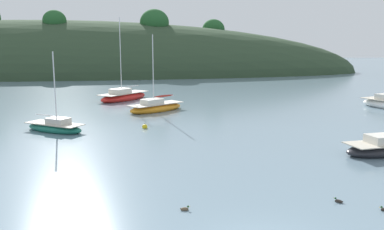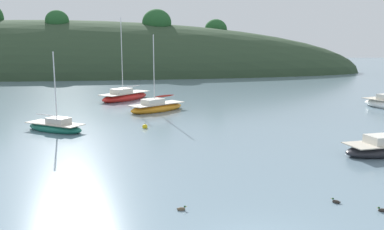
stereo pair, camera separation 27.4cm
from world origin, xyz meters
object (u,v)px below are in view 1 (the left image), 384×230
object	(u,v)px
sailboat_white_near	(55,127)
mooring_buoy_outer	(145,127)
sailboat_black_sloop	(123,97)
sailboat_cream_ketch	(156,107)
duck_lead	(339,201)
duck_lone_left	(185,209)

from	to	relation	value
sailboat_white_near	mooring_buoy_outer	world-z (taller)	sailboat_white_near
sailboat_black_sloop	sailboat_cream_ketch	distance (m)	9.72
sailboat_cream_ketch	mooring_buoy_outer	bearing A→B (deg)	-98.06
sailboat_black_sloop	duck_lead	distance (m)	36.28
sailboat_black_sloop	sailboat_cream_ketch	xyz separation A→B (m)	(3.70, -8.99, -0.05)
sailboat_black_sloop	duck_lone_left	size ratio (longest dim) A/B	24.42
duck_lone_left	duck_lead	world-z (taller)	same
mooring_buoy_outer	duck_lead	world-z (taller)	mooring_buoy_outer
sailboat_white_near	mooring_buoy_outer	bearing A→B (deg)	2.13
sailboat_cream_ketch	duck_lead	distance (m)	26.62
sailboat_black_sloop	duck_lone_left	bearing A→B (deg)	-83.49
sailboat_cream_ketch	duck_lead	world-z (taller)	sailboat_cream_ketch
duck_lone_left	sailboat_white_near	bearing A→B (deg)	117.24
sailboat_black_sloop	mooring_buoy_outer	xyz separation A→B (m)	(2.47, -17.68, -0.33)
sailboat_black_sloop	mooring_buoy_outer	size ratio (longest dim) A/B	19.23
mooring_buoy_outer	duck_lead	bearing A→B (deg)	-64.07
duck_lone_left	sailboat_black_sloop	bearing A→B (deg)	96.51
duck_lead	duck_lone_left	bearing A→B (deg)	-180.00
sailboat_white_near	sailboat_black_sloop	world-z (taller)	sailboat_black_sloop
sailboat_white_near	duck_lead	distance (m)	22.71
sailboat_cream_ketch	duck_lone_left	xyz separation A→B (m)	(0.25, -25.67, -0.35)
sailboat_white_near	sailboat_black_sloop	size ratio (longest dim) A/B	0.63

